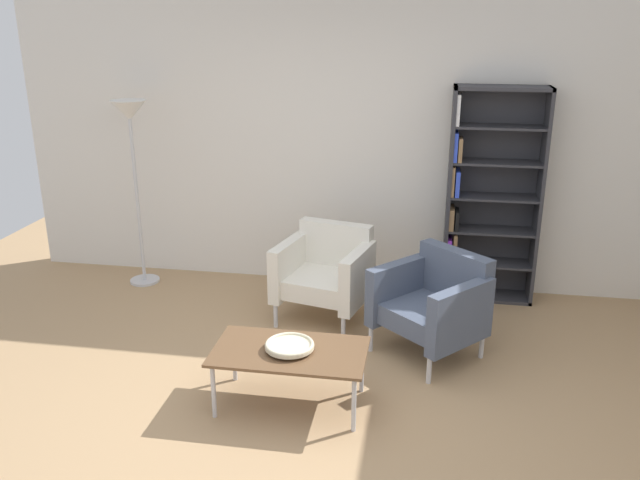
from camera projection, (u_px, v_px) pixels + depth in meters
The scene contains 8 objects.
ground_plane at pixel (308, 425), 4.15m from camera, with size 8.32×8.32×0.00m, color tan.
plaster_back_panel at pixel (356, 131), 5.97m from camera, with size 6.40×0.12×2.90m, color silver.
bookshelf_tall at pixel (487, 197), 5.75m from camera, with size 0.80×0.30×1.90m.
coffee_table_low at pixel (290, 354), 4.25m from camera, with size 1.00×0.56×0.40m.
decorative_bowl at pixel (290, 345), 4.23m from camera, with size 0.32×0.32×0.05m.
armchair_corner_red at pixel (434, 302), 4.91m from camera, with size 0.95×0.95×0.78m.
armchair_spare_guest at pixel (326, 271), 5.51m from camera, with size 0.85×0.80×0.78m.
floor_lamp_torchiere at pixel (131, 133), 5.90m from camera, with size 0.32×0.32×1.74m.
Camera 1 is at (0.67, -3.47, 2.46)m, focal length 36.78 mm.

